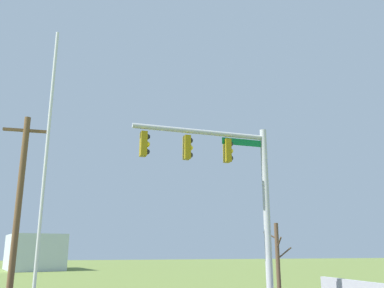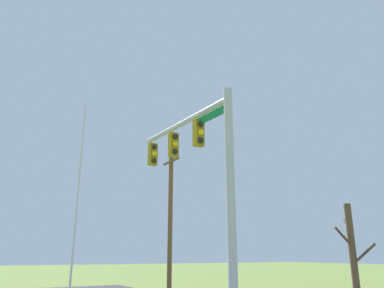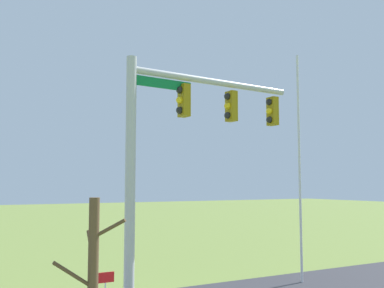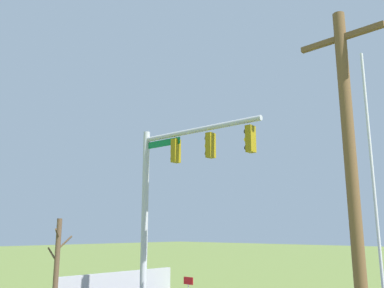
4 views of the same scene
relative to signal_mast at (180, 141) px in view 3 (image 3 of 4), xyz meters
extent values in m
cylinder|color=#B2B5BA|center=(1.56, 0.11, -1.48)|extent=(0.28, 0.28, 7.47)
cylinder|color=#B2B5BA|center=(-1.26, -0.09, 1.90)|extent=(5.66, 0.60, 0.20)
cube|color=#0F7238|center=(0.54, 0.04, 1.62)|extent=(1.80, 0.16, 0.28)
cube|color=#937A0F|center=(-0.13, -0.01, 1.20)|extent=(0.26, 0.38, 0.96)
sphere|color=black|center=(0.02, 0.00, 1.50)|extent=(0.22, 0.22, 0.22)
sphere|color=yellow|center=(0.02, 0.00, 1.20)|extent=(0.22, 0.22, 0.22)
sphere|color=black|center=(0.02, 0.00, 0.90)|extent=(0.22, 0.22, 0.22)
cube|color=#937A0F|center=(-1.89, -0.13, 1.20)|extent=(0.26, 0.38, 0.96)
sphere|color=black|center=(-1.74, -0.12, 1.50)|extent=(0.22, 0.22, 0.22)
sphere|color=yellow|center=(-1.74, -0.12, 1.20)|extent=(0.22, 0.22, 0.22)
sphere|color=black|center=(-1.74, -0.12, 0.90)|extent=(0.22, 0.22, 0.22)
cube|color=#937A0F|center=(-3.64, -0.26, 1.20)|extent=(0.26, 0.38, 0.96)
sphere|color=black|center=(-3.49, -0.25, 1.50)|extent=(0.22, 0.22, 0.22)
sphere|color=yellow|center=(-3.49, -0.25, 1.20)|extent=(0.22, 0.22, 0.22)
sphere|color=black|center=(-3.49, -0.25, 0.90)|extent=(0.22, 0.22, 0.22)
cylinder|color=silver|center=(-6.90, -2.57, -0.51)|extent=(0.10, 0.10, 9.42)
cylinder|color=brown|center=(3.74, 2.98, -2.91)|extent=(0.78, 0.07, 0.57)
cylinder|color=brown|center=(3.14, 3.18, -2.08)|extent=(0.54, 0.47, 0.39)
cylinder|color=brown|center=(3.35, 2.70, -2.44)|extent=(0.12, 0.61, 0.55)
cube|color=red|center=(1.39, -2.38, -4.16)|extent=(0.56, 0.02, 0.32)
camera|label=1|loc=(-5.67, -15.25, -2.69)|focal=37.78mm
camera|label=2|loc=(10.80, -6.37, -2.92)|focal=35.09mm
camera|label=3|loc=(5.83, 11.31, -1.24)|focal=41.32mm
camera|label=4|loc=(-11.65, 11.39, -1.98)|focal=38.01mm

